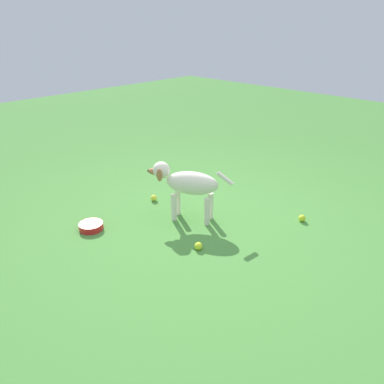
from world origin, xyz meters
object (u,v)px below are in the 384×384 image
Objects in this scene: tennis_ball_0 at (198,246)px; water_bowl at (91,226)px; dog at (187,183)px; tennis_ball_2 at (154,198)px; tennis_ball_1 at (302,218)px.

water_bowl is at bearing 25.44° from tennis_ball_0.
tennis_ball_2 is (0.52, -0.02, -0.34)m from dog.
tennis_ball_2 is (1.35, 0.70, 0.00)m from tennis_ball_1.
dog is 11.22× the size of tennis_ball_1.
tennis_ball_0 and tennis_ball_1 have the same top height.
tennis_ball_2 is 0.79m from water_bowl.
tennis_ball_2 is (0.97, -0.34, 0.00)m from tennis_ball_0.
dog reaches higher than tennis_ball_2.
dog reaches higher than tennis_ball_0.
tennis_ball_2 is at bearing 27.31° from tennis_ball_1.
water_bowl is (0.49, 0.76, -0.34)m from dog.
dog is at bearing -122.50° from water_bowl.
tennis_ball_1 is at bearing -167.68° from dog.
tennis_ball_1 is 0.30× the size of water_bowl.
dog is 0.62m from tennis_ball_2.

